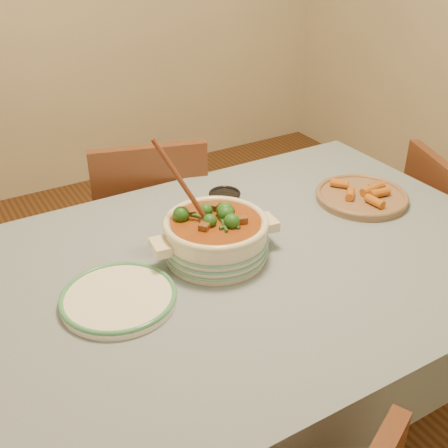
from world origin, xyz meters
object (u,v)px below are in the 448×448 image
Objects in this scene: stew_casserole at (216,234)px; chair_far at (151,227)px; fried_plate at (362,195)px; condiment_bowl at (225,199)px; dining_table at (229,291)px; white_plate at (119,298)px; chair_right at (445,240)px.

stew_casserole reaches higher than chair_far.
chair_far reaches higher than fried_plate.
fried_plate is at bearing -24.72° from condiment_bowl.
dining_table is 0.34m from white_plate.
stew_casserole is at bearing -175.66° from fried_plate.
fried_plate is at bearing 9.60° from dining_table.
condiment_bowl is at bearing 54.39° from stew_casserole.
dining_table is 2.07× the size of chair_right.
dining_table is at bearing -75.16° from stew_casserole.
white_plate is 3.56× the size of condiment_bowl.
fried_plate is at bearing 146.58° from chair_far.
chair_far is 1.09× the size of chair_right.
white_plate is at bearing -169.96° from stew_casserole.
stew_casserole is 0.32m from white_plate.
white_plate reaches higher than dining_table.
condiment_bowl reaches higher than white_plate.
fried_plate is 0.57m from chair_right.
fried_plate is 0.38× the size of chair_far.
chair_right is at bearing 4.59° from dining_table.
condiment_bowl is at bearing 119.39° from chair_far.
white_plate is 0.47× the size of chair_right.
white_plate is (-0.31, -0.05, -0.06)m from stew_casserole.
white_plate is 0.89m from fried_plate.
stew_casserole is at bearing 100.12° from chair_far.
fried_plate is 0.83m from chair_far.
chair_far is 1.15m from chair_right.
dining_table is at bearing 101.71° from chair_far.
condiment_bowl is at bearing 31.20° from white_plate.
chair_right is (1.03, 0.08, -0.20)m from dining_table.
condiment_bowl is at bearing 61.70° from dining_table.
chair_far is at bearing 102.81° from condiment_bowl.
dining_table is 0.58m from fried_plate.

